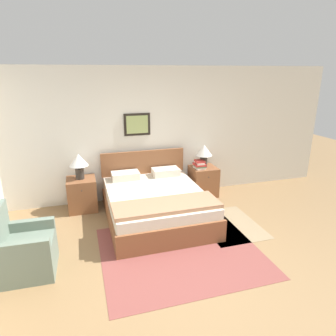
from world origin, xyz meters
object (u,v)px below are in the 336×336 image
Objects in this scene: armchair at (23,251)px; nightstand_near_window at (82,194)px; bed at (156,204)px; table_lamp_by_door at (204,152)px; nightstand_by_door at (203,181)px; table_lamp_near_window at (79,162)px.

nightstand_near_window is at bearing 157.82° from armchair.
bed is 1.58m from table_lamp_by_door.
table_lamp_by_door is at bearing 0.28° from nightstand_near_window.
nightstand_by_door is (1.22, 0.77, 0.02)m from bed.
nightstand_near_window is (-1.22, 0.77, 0.02)m from bed.
nightstand_near_window is (0.77, 1.72, -0.01)m from armchair.
armchair is 1.51× the size of nightstand_near_window.
armchair reaches higher than nightstand_by_door.
table_lamp_by_door is at bearing 0.00° from table_lamp_near_window.
nightstand_by_door is (2.44, 0.00, 0.00)m from nightstand_near_window.
nightstand_near_window is 2.52m from table_lamp_by_door.
nightstand_by_door is at bearing 0.00° from nightstand_near_window.
nightstand_by_door is at bearing 32.10° from bed.
bed reaches higher than nightstand_near_window.
bed is at bearing -32.34° from table_lamp_near_window.
table_lamp_by_door reaches higher than nightstand_by_door.
armchair is at bearing -114.02° from nightstand_near_window.
table_lamp_by_door is (2.44, 0.01, 0.63)m from nightstand_near_window.
table_lamp_near_window is (-0.01, 0.01, 0.63)m from nightstand_near_window.
table_lamp_by_door reaches higher than armchair.
bed is 1.44m from nightstand_by_door.
nightstand_by_door is at bearing 120.05° from armchair.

